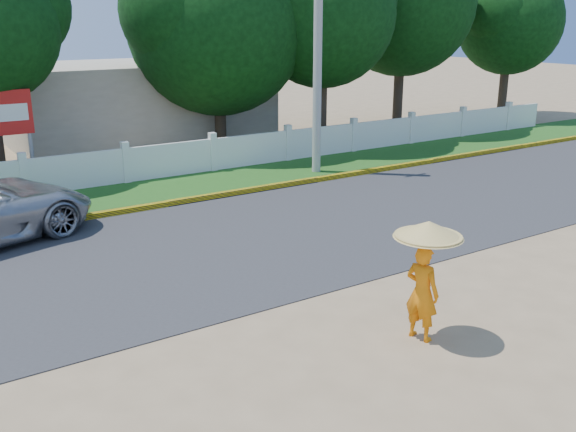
# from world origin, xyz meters

# --- Properties ---
(ground) EXTENTS (120.00, 120.00, 0.00)m
(ground) POSITION_xyz_m (0.00, 0.00, 0.00)
(ground) COLOR #9E8460
(ground) RESTS_ON ground
(road) EXTENTS (60.00, 7.00, 0.02)m
(road) POSITION_xyz_m (0.00, 4.50, 0.01)
(road) COLOR #38383A
(road) RESTS_ON ground
(grass_verge) EXTENTS (60.00, 3.50, 0.03)m
(grass_verge) POSITION_xyz_m (0.00, 9.75, 0.01)
(grass_verge) COLOR #2D601E
(grass_verge) RESTS_ON ground
(curb) EXTENTS (40.00, 0.18, 0.16)m
(curb) POSITION_xyz_m (0.00, 8.05, 0.08)
(curb) COLOR yellow
(curb) RESTS_ON ground
(fence) EXTENTS (40.00, 0.10, 1.10)m
(fence) POSITION_xyz_m (0.00, 11.20, 0.55)
(fence) COLOR silver
(fence) RESTS_ON ground
(building_near) EXTENTS (10.00, 6.00, 3.20)m
(building_near) POSITION_xyz_m (3.00, 18.00, 1.60)
(building_near) COLOR #B7AD99
(building_near) RESTS_ON ground
(utility_pole) EXTENTS (0.28, 0.28, 8.19)m
(utility_pole) POSITION_xyz_m (5.81, 9.18, 4.10)
(utility_pole) COLOR #999A97
(utility_pole) RESTS_ON ground
(monk_with_parasol) EXTENTS (1.08, 1.08, 1.97)m
(monk_with_parasol) POSITION_xyz_m (0.45, -1.21, 1.28)
(monk_with_parasol) COLOR orange
(monk_with_parasol) RESTS_ON ground
(tree_row) EXTENTS (41.61, 7.75, 8.78)m
(tree_row) POSITION_xyz_m (3.72, 14.06, 4.90)
(tree_row) COLOR #473828
(tree_row) RESTS_ON ground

